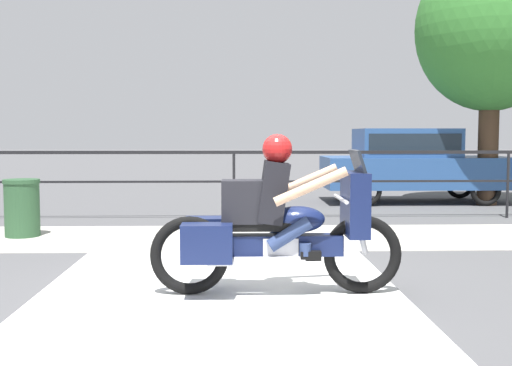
# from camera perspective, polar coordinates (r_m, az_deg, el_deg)

# --- Properties ---
(ground_plane) EXTENTS (120.00, 120.00, 0.00)m
(ground_plane) POSITION_cam_1_polar(r_m,az_deg,el_deg) (6.40, -2.12, -9.77)
(ground_plane) COLOR #4C4C4F
(sidewalk_band) EXTENTS (44.00, 2.40, 0.01)m
(sidewalk_band) POSITION_cam_1_polar(r_m,az_deg,el_deg) (9.73, -2.01, -4.84)
(sidewalk_band) COLOR #B7B2A8
(sidewalk_band) RESTS_ON ground
(crosswalk_band) EXTENTS (3.58, 6.00, 0.01)m
(crosswalk_band) POSITION_cam_1_polar(r_m,az_deg,el_deg) (6.21, -3.25, -10.18)
(crosswalk_band) COLOR silver
(crosswalk_band) RESTS_ON ground
(fence_railing) EXTENTS (36.00, 0.05, 1.26)m
(fence_railing) POSITION_cam_1_polar(r_m,az_deg,el_deg) (11.75, -1.98, 1.57)
(fence_railing) COLOR black
(fence_railing) RESTS_ON ground
(motorcycle) EXTENTS (2.46, 0.76, 1.57)m
(motorcycle) POSITION_cam_1_polar(r_m,az_deg,el_deg) (6.25, 1.68, -3.67)
(motorcycle) COLOR black
(motorcycle) RESTS_ON ground
(parked_car) EXTENTS (4.22, 1.77, 1.68)m
(parked_car) POSITION_cam_1_polar(r_m,az_deg,el_deg) (15.09, 13.71, 1.92)
(parked_car) COLOR #284C84
(parked_car) RESTS_ON ground
(trash_bin) EXTENTS (0.54, 0.54, 0.88)m
(trash_bin) POSITION_cam_1_polar(r_m,az_deg,el_deg) (10.36, -20.08, -2.10)
(trash_bin) COLOR #284C2D
(trash_bin) RESTS_ON ground
(tree_behind_car) EXTENTS (3.25, 3.25, 5.63)m
(tree_behind_car) POSITION_cam_1_polar(r_m,az_deg,el_deg) (15.18, 20.19, 12.64)
(tree_behind_car) COLOR #473323
(tree_behind_car) RESTS_ON ground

